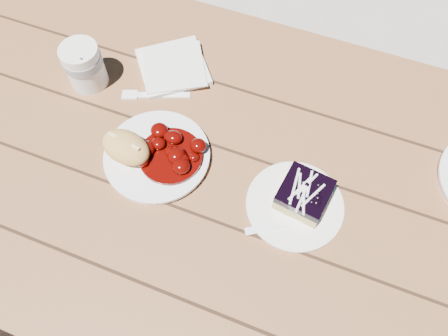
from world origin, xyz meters
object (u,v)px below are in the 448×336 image
(main_plate, at_px, (157,156))
(dessert_plate, at_px, (295,206))
(bread_roll, at_px, (126,147))
(blueberry_cake, at_px, (304,194))
(coffee_cup, at_px, (84,66))
(picnic_table, at_px, (207,208))

(main_plate, xyz_separation_m, dessert_plate, (0.30, -0.00, -0.00))
(bread_roll, relative_size, blueberry_cake, 1.04)
(coffee_cup, bearing_deg, bread_roll, -40.07)
(dessert_plate, bearing_deg, picnic_table, -178.28)
(picnic_table, bearing_deg, main_plate, 176.11)
(picnic_table, bearing_deg, coffee_cup, 158.11)
(picnic_table, distance_m, bread_roll, 0.26)
(picnic_table, bearing_deg, blueberry_cake, 5.89)
(main_plate, relative_size, dessert_plate, 1.15)
(bread_roll, xyz_separation_m, dessert_plate, (0.35, 0.02, -0.04))
(blueberry_cake, bearing_deg, bread_roll, -167.15)
(dessert_plate, height_order, blueberry_cake, blueberry_cake)
(dessert_plate, bearing_deg, bread_roll, -177.04)
(blueberry_cake, relative_size, coffee_cup, 0.97)
(bread_roll, xyz_separation_m, blueberry_cake, (0.36, 0.03, -0.01))
(dessert_plate, relative_size, coffee_cup, 1.78)
(picnic_table, relative_size, main_plate, 9.31)
(blueberry_cake, height_order, coffee_cup, coffee_cup)
(picnic_table, xyz_separation_m, blueberry_cake, (0.20, 0.02, 0.20))
(blueberry_cake, bearing_deg, picnic_table, -166.48)
(main_plate, relative_size, blueberry_cake, 2.10)
(picnic_table, height_order, dessert_plate, dessert_plate)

